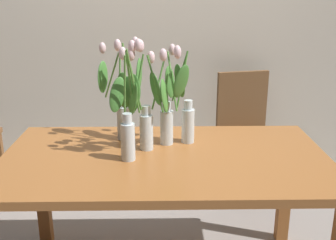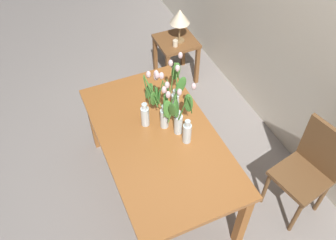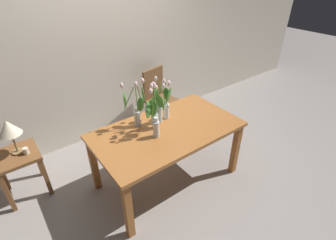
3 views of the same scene
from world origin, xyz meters
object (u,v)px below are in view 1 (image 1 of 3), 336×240
Objects in this scene: tulip_vase_1 at (122,101)px; tulip_vase_4 at (147,118)px; tulip_vase_0 at (167,112)px; tulip_vase_2 at (184,109)px; dining_chair at (246,127)px; dining_table at (165,173)px; tulip_vase_3 at (129,112)px.

tulip_vase_4 is (0.14, -0.17, -0.04)m from tulip_vase_1.
tulip_vase_0 is 1.01× the size of tulip_vase_2.
tulip_vase_2 is (0.09, 0.05, -0.00)m from tulip_vase_0.
dining_chair is at bearing 56.64° from tulip_vase_0.
tulip_vase_4 is 1.28m from dining_chair.
dining_table is 3.05× the size of tulip_vase_0.
tulip_vase_3 reaches higher than tulip_vase_0.
tulip_vase_0 is 0.23m from tulip_vase_3.
tulip_vase_2 is at bearing 34.21° from tulip_vase_3.
tulip_vase_1 is at bearing 102.30° from tulip_vase_3.
dining_chair is at bearing 44.25° from tulip_vase_1.
dining_chair is (0.71, 0.99, -0.39)m from tulip_vase_4.
tulip_vase_0 is at bearing -123.36° from dining_chair.
tulip_vase_1 reaches higher than tulip_vase_0.
tulip_vase_3 is (-0.17, 0.00, 0.32)m from dining_table.
dining_table is at bearing -42.01° from tulip_vase_4.
tulip_vase_2 is 0.92× the size of tulip_vase_3.
tulip_vase_3 is (0.05, -0.24, 0.01)m from tulip_vase_1.
tulip_vase_2 is 1.00× the size of tulip_vase_4.
dining_table is 0.35m from tulip_vase_2.
dining_chair is (0.63, 1.07, -0.12)m from dining_table.
tulip_vase_0 reaches higher than tulip_vase_4.
tulip_vase_0 reaches higher than dining_table.
dining_table is 2.85× the size of tulip_vase_3.
tulip_vase_4 is at bearing -148.59° from tulip_vase_0.
tulip_vase_2 reaches higher than tulip_vase_4.
tulip_vase_3 reaches higher than tulip_vase_1.
tulip_vase_3 is at bearing -77.70° from tulip_vase_1.
dining_chair is (0.85, 0.83, -0.43)m from tulip_vase_1.
tulip_vase_2 is (0.10, 0.19, 0.27)m from dining_table.
tulip_vase_1 is 0.25m from tulip_vase_3.
tulip_vase_1 is 0.22m from tulip_vase_4.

